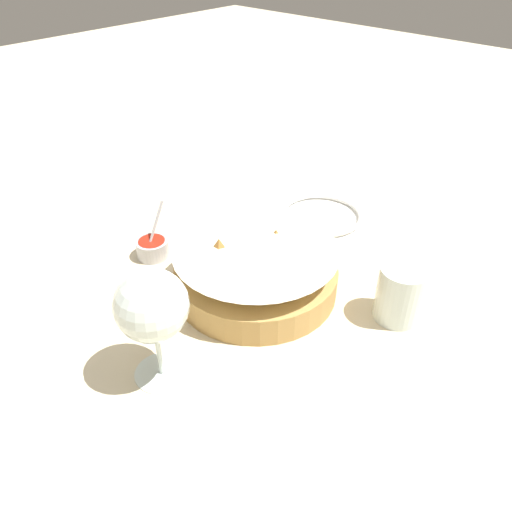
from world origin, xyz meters
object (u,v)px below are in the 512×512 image
at_px(food_basket, 256,272).
at_px(wine_glass, 152,308).
at_px(sauce_cup, 152,247).
at_px(side_plate, 321,216).
at_px(beer_mug, 401,294).

relative_size(food_basket, wine_glass, 1.57).
bearing_deg(sauce_cup, food_basket, -74.71).
height_order(sauce_cup, side_plate, sauce_cup).
distance_m(sauce_cup, side_plate, 0.35).
bearing_deg(side_plate, food_basket, -167.90).
relative_size(sauce_cup, wine_glass, 0.60).
xyz_separation_m(sauce_cup, beer_mug, (0.16, -0.41, 0.02)).
relative_size(sauce_cup, side_plate, 0.60).
xyz_separation_m(wine_glass, beer_mug, (0.33, -0.18, -0.08)).
bearing_deg(food_basket, wine_glass, -172.80).
bearing_deg(side_plate, beer_mug, -120.64).
height_order(food_basket, beer_mug, food_basket).
height_order(food_basket, wine_glass, wine_glass).
relative_size(beer_mug, side_plate, 0.64).
height_order(sauce_cup, beer_mug, sauce_cup).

